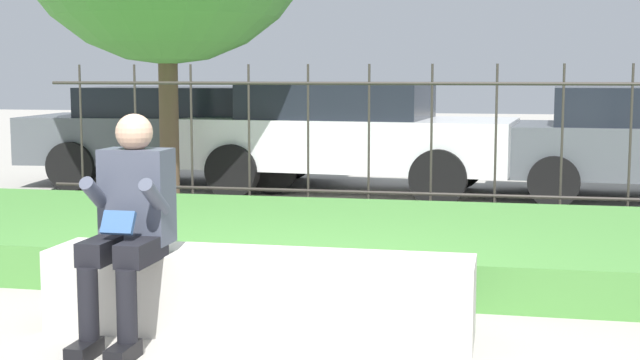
# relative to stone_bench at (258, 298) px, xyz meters

# --- Properties ---
(ground_plane) EXTENTS (60.00, 60.00, 0.00)m
(ground_plane) POSITION_rel_stone_bench_xyz_m (0.04, 0.00, -0.21)
(ground_plane) COLOR #A8A399
(stone_bench) EXTENTS (2.48, 0.47, 0.48)m
(stone_bench) POSITION_rel_stone_bench_xyz_m (0.00, 0.00, 0.00)
(stone_bench) COLOR beige
(stone_bench) RESTS_ON ground_plane
(person_seated_reader) EXTENTS (0.42, 0.73, 1.28)m
(person_seated_reader) POSITION_rel_stone_bench_xyz_m (-0.66, -0.27, 0.49)
(person_seated_reader) COLOR black
(person_seated_reader) RESTS_ON ground_plane
(grass_berm) EXTENTS (8.83, 2.85, 0.31)m
(grass_berm) POSITION_rel_stone_bench_xyz_m (0.04, 2.13, -0.06)
(grass_berm) COLOR #4C893D
(grass_berm) RESTS_ON ground_plane
(iron_fence) EXTENTS (6.83, 0.03, 1.60)m
(iron_fence) POSITION_rel_stone_bench_xyz_m (0.04, 3.92, 0.63)
(iron_fence) COLOR #332D28
(iron_fence) RESTS_ON ground_plane
(car_parked_left) EXTENTS (4.39, 2.16, 1.33)m
(car_parked_left) POSITION_rel_stone_bench_xyz_m (-2.92, 6.66, 0.51)
(car_parked_left) COLOR #4C5156
(car_parked_left) RESTS_ON ground_plane
(car_parked_center) EXTENTS (4.19, 2.16, 1.40)m
(car_parked_center) POSITION_rel_stone_bench_xyz_m (-0.58, 6.20, 0.54)
(car_parked_center) COLOR silver
(car_parked_center) RESTS_ON ground_plane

